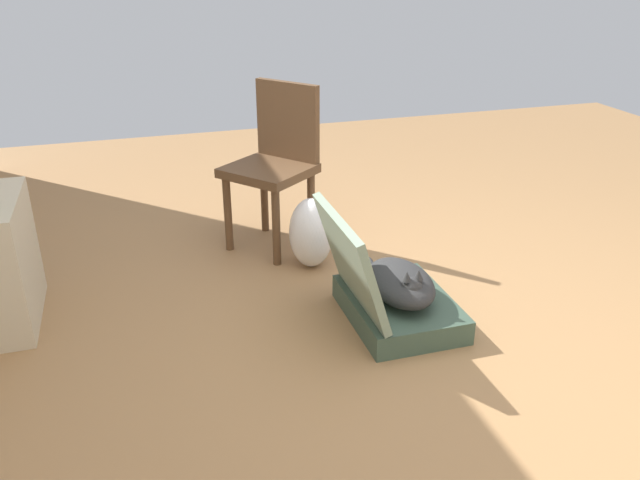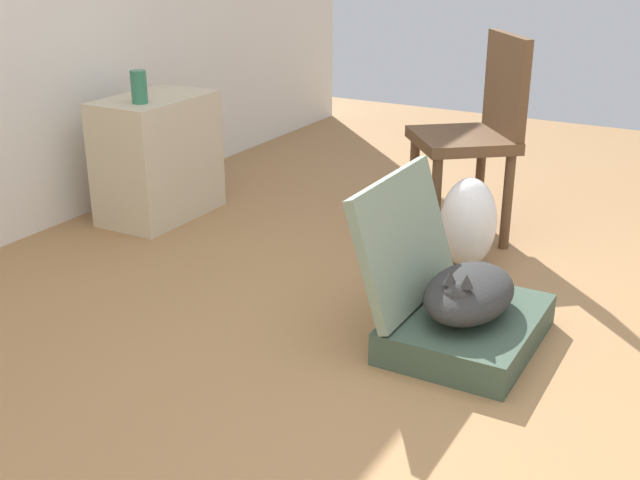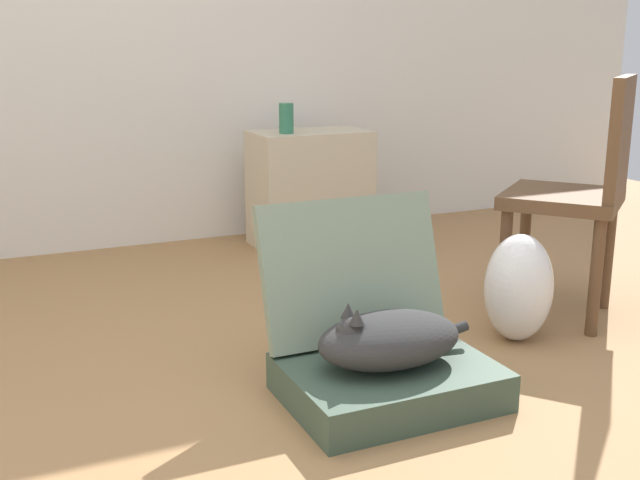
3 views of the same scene
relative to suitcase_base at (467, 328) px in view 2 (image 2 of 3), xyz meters
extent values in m
plane|color=#9E7247|center=(-0.26, -0.08, -0.06)|extent=(7.68, 7.68, 0.00)
cube|color=#384C3D|center=(0.00, 0.00, 0.00)|extent=(0.60, 0.45, 0.11)
cube|color=gray|center=(0.00, 0.24, 0.28)|extent=(0.60, 0.17, 0.44)
ellipsoid|color=#2D2D2D|center=(0.00, 0.00, 0.13)|extent=(0.44, 0.28, 0.15)
sphere|color=#2D2D2D|center=(-0.12, 0.00, 0.17)|extent=(0.10, 0.10, 0.10)
cone|color=#2D2D2D|center=(-0.12, -0.03, 0.23)|extent=(0.05, 0.05, 0.05)
cone|color=#2D2D2D|center=(-0.12, 0.03, 0.23)|extent=(0.05, 0.05, 0.05)
cylinder|color=#2D2D2D|center=(0.20, 0.04, 0.10)|extent=(0.20, 0.03, 0.07)
ellipsoid|color=white|center=(0.65, 0.23, 0.14)|extent=(0.24, 0.23, 0.39)
cube|color=beige|center=(0.52, 1.77, 0.24)|extent=(0.59, 0.36, 0.59)
cylinder|color=#2D7051|center=(0.37, 1.72, 0.61)|extent=(0.07, 0.07, 0.15)
cylinder|color=brown|center=(0.98, 0.62, 0.16)|extent=(0.04, 0.04, 0.43)
cylinder|color=brown|center=(0.72, 0.41, 0.16)|extent=(0.04, 0.04, 0.43)
cylinder|color=brown|center=(1.19, 0.37, 0.16)|extent=(0.04, 0.04, 0.43)
cylinder|color=brown|center=(0.92, 0.15, 0.16)|extent=(0.04, 0.04, 0.43)
cube|color=brown|center=(0.95, 0.39, 0.40)|extent=(0.59, 0.59, 0.05)
cube|color=brown|center=(1.07, 0.25, 0.64)|extent=(0.34, 0.29, 0.43)
camera|label=1|loc=(-2.36, 1.10, 1.53)|focal=36.21mm
camera|label=2|loc=(-2.36, -0.76, 1.27)|focal=44.84mm
camera|label=3|loc=(-1.04, -1.82, 0.97)|focal=43.24mm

